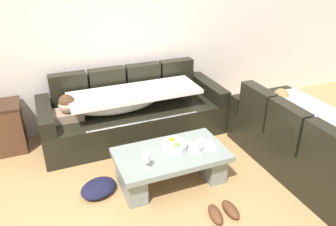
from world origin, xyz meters
name	(u,v)px	position (x,y,z in m)	size (l,w,h in m)	color
ground_plane	(179,209)	(0.00, 0.00, 0.00)	(14.00, 14.00, 0.00)	#B08350
back_wall	(117,30)	(0.00, 2.15, 1.35)	(9.00, 0.10, 2.70)	silver
couch_along_wall	(131,113)	(0.00, 1.63, 0.33)	(2.45, 0.92, 0.88)	black
couch_near_window	(307,143)	(1.65, 0.10, 0.34)	(0.92, 1.98, 0.88)	black
coffee_table	(171,163)	(0.10, 0.45, 0.24)	(1.20, 0.68, 0.38)	gray
fruit_bowl	(174,145)	(0.16, 0.51, 0.42)	(0.28, 0.28, 0.10)	silver
wine_glass_near_left	(146,158)	(-0.24, 0.28, 0.50)	(0.07, 0.07, 0.17)	silver
wine_glass_near_right	(200,144)	(0.38, 0.32, 0.50)	(0.07, 0.07, 0.17)	silver
open_magazine	(202,146)	(0.46, 0.42, 0.39)	(0.28, 0.21, 0.01)	white
pair_of_shoes	(223,212)	(0.36, -0.24, 0.04)	(0.31, 0.29, 0.09)	#59331E
crumpled_garment	(98,188)	(-0.70, 0.56, 0.06)	(0.40, 0.32, 0.12)	#191933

